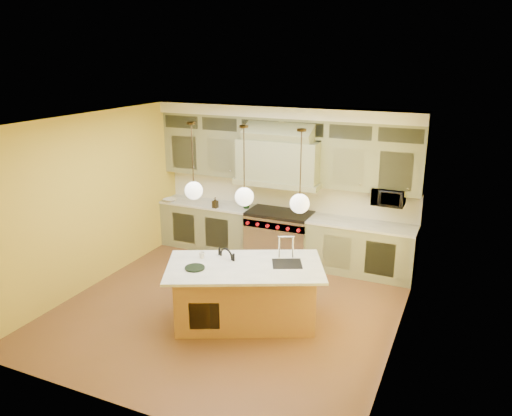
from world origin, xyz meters
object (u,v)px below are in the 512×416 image
at_px(microwave, 388,197).
at_px(range, 279,235).
at_px(kitchen_island, 245,292).
at_px(counter_stool, 220,280).

bearing_deg(microwave, range, -176.88).
xyz_separation_m(range, microwave, (1.95, 0.11, 0.96)).
bearing_deg(range, microwave, 3.12).
distance_m(kitchen_island, counter_stool, 0.42).
bearing_deg(counter_stool, range, 111.82).
bearing_deg(kitchen_island, microwave, 33.32).
bearing_deg(kitchen_island, counter_stool, 158.43).
bearing_deg(counter_stool, kitchen_island, 25.05).
height_order(range, microwave, microwave).
distance_m(range, counter_stool, 2.42).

